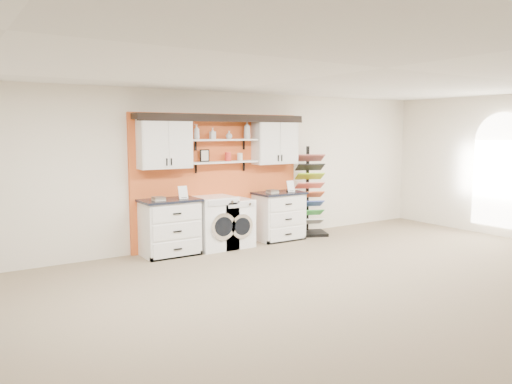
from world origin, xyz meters
TOP-DOWN VIEW (x-y plane):
  - floor at (0.00, 0.00)m, footprint 10.00×10.00m
  - ceiling at (0.00, 0.00)m, footprint 10.00×10.00m
  - wall_back at (0.00, 4.00)m, footprint 10.00×0.00m
  - accent_panel at (0.00, 3.96)m, footprint 3.40×0.07m
  - upper_cabinet_left at (-1.13, 3.79)m, footprint 0.90×0.35m
  - upper_cabinet_right at (1.13, 3.79)m, footprint 0.90×0.35m
  - shelf_lower at (0.00, 3.80)m, footprint 1.32×0.28m
  - shelf_upper at (0.00, 3.80)m, footprint 1.32×0.28m
  - crown_molding at (0.00, 3.81)m, footprint 3.30×0.41m
  - window_arched at (4.94, 1.50)m, footprint 0.06×1.10m
  - picture_frame at (-0.35, 3.85)m, footprint 0.18×0.02m
  - canister_red at (0.10, 3.80)m, footprint 0.11×0.11m
  - canister_cream at (0.35, 3.80)m, footprint 0.10×0.10m
  - base_cabinet_left at (-1.13, 3.64)m, footprint 0.98×0.66m
  - base_cabinet_right at (1.13, 3.64)m, footprint 0.95×0.66m
  - washer at (-0.29, 3.64)m, footprint 0.67×0.71m
  - dryer at (0.09, 3.64)m, footprint 0.62×0.71m
  - sample_rack at (1.91, 3.68)m, footprint 0.81×0.76m
  - soap_bottle_a at (-0.52, 3.80)m, footprint 0.14×0.14m
  - soap_bottle_b at (-0.21, 3.80)m, footprint 0.09×0.09m
  - soap_bottle_c at (0.12, 3.80)m, footprint 0.14×0.14m
  - soap_bottle_d at (0.51, 3.80)m, footprint 0.18×0.18m

SIDE VIEW (x-z plane):
  - floor at x=0.00m, z-range 0.00..0.00m
  - dryer at x=0.09m, z-range 0.00..0.87m
  - base_cabinet_right at x=1.13m, z-range 0.00..0.93m
  - washer at x=-0.29m, z-range 0.00..0.94m
  - base_cabinet_left at x=-1.13m, z-range 0.00..0.95m
  - sample_rack at x=1.91m, z-range -0.34..1.45m
  - accent_panel at x=0.00m, z-range 0.00..2.40m
  - window_arched at x=4.94m, z-range 0.26..2.51m
  - wall_back at x=0.00m, z-range -3.60..6.40m
  - shelf_lower at x=0.00m, z-range 1.52..1.54m
  - canister_cream at x=0.35m, z-range 1.54..1.69m
  - canister_red at x=0.10m, z-range 1.54..1.71m
  - picture_frame at x=-0.35m, z-range 1.54..1.77m
  - upper_cabinet_left at x=-1.13m, z-range 1.46..2.30m
  - upper_cabinet_right at x=1.13m, z-range 1.46..2.30m
  - shelf_upper at x=0.00m, z-range 1.92..1.94m
  - soap_bottle_c at x=0.12m, z-range 1.95..2.09m
  - soap_bottle_b at x=-0.21m, z-range 1.95..2.15m
  - soap_bottle_a at x=-0.52m, z-range 1.95..2.20m
  - soap_bottle_d at x=0.51m, z-range 1.95..2.28m
  - crown_molding at x=0.00m, z-range 2.26..2.39m
  - ceiling at x=0.00m, z-range 2.80..2.80m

